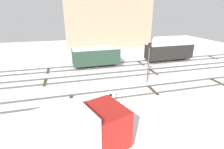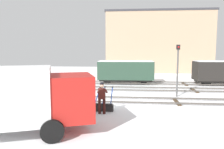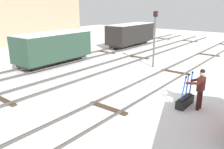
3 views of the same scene
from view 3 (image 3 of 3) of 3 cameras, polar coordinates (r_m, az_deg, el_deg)
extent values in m
plane|color=white|center=(12.63, 9.20, -3.07)|extent=(60.00, 60.00, 0.00)
cube|color=#4C4742|center=(12.27, 12.16, -3.18)|extent=(44.00, 0.07, 0.10)
cube|color=#4C4742|center=(12.92, 6.45, -1.88)|extent=(44.00, 0.07, 0.10)
cube|color=#423323|center=(9.90, -0.98, -8.35)|extent=(0.24, 1.94, 0.08)
cube|color=#423323|center=(15.65, 15.57, 0.59)|extent=(0.24, 1.94, 0.08)
cube|color=#423323|center=(22.16, 22.82, 4.55)|extent=(0.24, 1.94, 0.08)
cube|color=#4C4742|center=(14.58, -3.24, 0.38)|extent=(44.00, 0.07, 0.10)
cube|color=#4C4742|center=(15.54, -7.22, 1.31)|extent=(44.00, 0.07, 0.10)
cube|color=#423323|center=(11.80, -25.36, -5.79)|extent=(0.24, 1.94, 0.08)
cube|color=#423323|center=(19.60, 6.61, 4.31)|extent=(0.24, 1.94, 0.08)
cube|color=#423323|center=(30.08, 18.66, 7.90)|extent=(0.24, 1.94, 0.08)
cube|color=#4C4742|center=(17.06, -12.19, 2.46)|extent=(44.00, 0.07, 0.10)
cube|color=#4C4742|center=(18.17, -15.11, 3.13)|extent=(44.00, 0.07, 0.10)
cube|color=#423323|center=(21.63, -1.39, 5.59)|extent=(0.24, 1.94, 0.08)
cube|color=#423323|center=(31.43, 12.56, 8.73)|extent=(0.24, 1.94, 0.08)
cube|color=black|center=(10.65, 17.69, -6.49)|extent=(1.25, 0.38, 0.36)
cube|color=black|center=(10.57, 17.79, -5.45)|extent=(1.12, 0.22, 0.06)
cylinder|color=#1E47B7|center=(10.14, 17.38, -3.52)|extent=(0.38, 0.06, 1.02)
sphere|color=black|center=(10.13, 17.98, -0.61)|extent=(0.09, 0.09, 0.09)
cylinder|color=#1E47B7|center=(10.46, 18.17, -2.84)|extent=(0.19, 0.06, 1.05)
sphere|color=black|center=(10.37, 18.57, -0.03)|extent=(0.09, 0.09, 0.09)
cylinder|color=#1E47B7|center=(10.86, 19.05, -2.19)|extent=(0.17, 0.06, 1.05)
sphere|color=black|center=(10.76, 19.42, 0.51)|extent=(0.09, 0.09, 0.09)
cylinder|color=#351511|center=(10.31, 20.66, -6.15)|extent=(0.15, 0.15, 0.83)
cylinder|color=#351511|center=(10.54, 21.13, -5.70)|extent=(0.15, 0.15, 0.83)
cube|color=#4C1E19|center=(10.18, 21.31, -2.22)|extent=(0.38, 0.25, 0.59)
sphere|color=tan|center=(10.06, 21.58, 0.19)|extent=(0.23, 0.23, 0.23)
sphere|color=black|center=(10.03, 21.63, 0.70)|extent=(0.20, 0.20, 0.20)
cylinder|color=#4C1E19|center=(10.07, 19.47, -2.09)|extent=(0.12, 0.57, 0.21)
cylinder|color=#4C1E19|center=(10.42, 20.41, -1.20)|extent=(0.12, 0.56, 0.32)
cylinder|color=#4C4C4C|center=(16.39, 10.46, 7.81)|extent=(0.12, 0.12, 3.52)
cube|color=black|center=(16.21, 10.83, 14.60)|extent=(0.24, 0.24, 0.36)
sphere|color=red|center=(16.15, 11.25, 14.57)|extent=(0.14, 0.14, 0.14)
cube|color=tan|center=(30.63, -23.36, 16.13)|extent=(16.01, 5.51, 9.16)
cube|color=#2D2B28|center=(24.79, 4.70, 7.83)|extent=(6.07, 1.42, 0.20)
cube|color=black|center=(24.66, 4.75, 10.19)|extent=(6.41, 2.26, 1.85)
cube|color=silver|center=(24.56, 4.81, 12.41)|extent=(6.28, 2.17, 0.06)
cylinder|color=black|center=(22.78, 3.13, 6.94)|extent=(0.70, 0.12, 0.70)
cylinder|color=black|center=(23.43, 0.78, 7.23)|extent=(0.70, 0.12, 0.70)
cylinder|color=black|center=(26.28, 8.19, 8.12)|extent=(0.70, 0.12, 0.70)
cylinder|color=black|center=(26.84, 6.03, 8.37)|extent=(0.70, 0.12, 0.70)
cube|color=#2D2B28|center=(17.46, -14.12, 3.57)|extent=(5.40, 1.44, 0.20)
cube|color=#284233|center=(17.27, -14.36, 6.84)|extent=(5.70, 2.31, 1.82)
cube|color=white|center=(17.14, -14.59, 9.94)|extent=(5.58, 2.22, 0.06)
cylinder|color=black|center=(15.94, -17.83, 1.84)|extent=(0.70, 0.12, 0.70)
cylinder|color=black|center=(16.91, -20.20, 2.44)|extent=(0.70, 0.12, 0.70)
cylinder|color=black|center=(18.22, -8.45, 4.28)|extent=(0.70, 0.12, 0.70)
cylinder|color=black|center=(19.08, -11.00, 4.71)|extent=(0.70, 0.12, 0.70)
camera|label=1|loc=(9.83, 86.20, 15.87)|focal=27.34mm
camera|label=2|loc=(14.18, 77.36, 0.68)|focal=35.10mm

